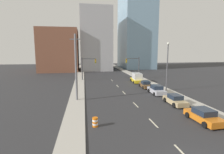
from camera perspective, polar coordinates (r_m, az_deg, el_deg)
The scene contains 21 objects.
sidewalk_left at distance 54.25m, azimuth -10.35°, elevation 0.37°, with size 2.40×89.34×0.13m.
sidewalk_right at distance 56.39m, azimuth 6.85°, elevation 0.74°, with size 2.40×89.34×0.13m.
lane_stripe_at_2m at distance 15.14m, azimuth 22.05°, elevation -22.01°, with size 0.16×2.40×0.01m, color beige.
lane_stripe_at_8m at distance 19.60m, azimuth 13.33°, elevation -14.37°, with size 0.16×2.40×0.01m, color beige.
lane_stripe_at_14m at distance 25.29m, azimuth 7.72°, elevation -8.96°, with size 0.16×2.40×0.01m, color beige.
lane_stripe_at_21m at distance 32.18m, azimuth 3.91°, elevation -5.12°, with size 0.16×2.40×0.01m, color beige.
lane_stripe_at_28m at distance 38.28m, azimuth 1.75°, elevation -2.92°, with size 0.16×2.40×0.01m, color beige.
lane_stripe_at_35m at distance 45.42m, azimuth 0.00°, elevation -1.13°, with size 0.16×2.40×0.01m, color beige.
building_brick_left at distance 70.99m, azimuth -16.71°, elevation 8.32°, with size 14.00×16.00×15.72m.
building_office_center at distance 74.69m, azimuth -5.50°, elevation 11.80°, with size 12.00×20.00×23.99m.
building_glass_right at distance 82.69m, azimuth 7.82°, elevation 16.50°, with size 13.00×20.00×38.56m.
traffic_signal_left at distance 45.98m, azimuth -8.43°, elevation 3.74°, with size 3.80×0.35×6.00m.
traffic_signal_right at distance 47.99m, azimuth 7.56°, elevation 3.95°, with size 3.80×0.35×6.00m.
utility_pole_left_mid at distance 26.79m, azimuth -11.66°, elevation 3.18°, with size 1.60×0.32×10.07m.
traffic_barrel at distance 18.18m, azimuth -5.52°, elevation -14.43°, with size 0.56×0.56×0.95m.
street_lamp at distance 34.11m, azimuth 17.61°, elevation 4.20°, with size 0.44×0.44×9.14m.
sedan_orange at distance 21.54m, azimuth 27.76°, elevation -11.16°, with size 2.32×4.50×1.45m.
sedan_tan at distance 26.60m, azimuth 19.91°, elevation -7.06°, with size 1.99×4.38×1.44m.
sedan_silver at distance 32.24m, azimuth 14.37°, elevation -4.09°, with size 2.29×4.71×1.53m.
sedan_brown at distance 37.08m, azimuth 10.89°, elevation -2.45°, with size 2.19×4.42×1.39m.
box_truck_yellow at distance 42.94m, azimuth 8.13°, elevation -0.33°, with size 2.58×5.43×2.28m.
Camera 1 is at (-7.11, -9.05, 7.51)m, focal length 28.00 mm.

